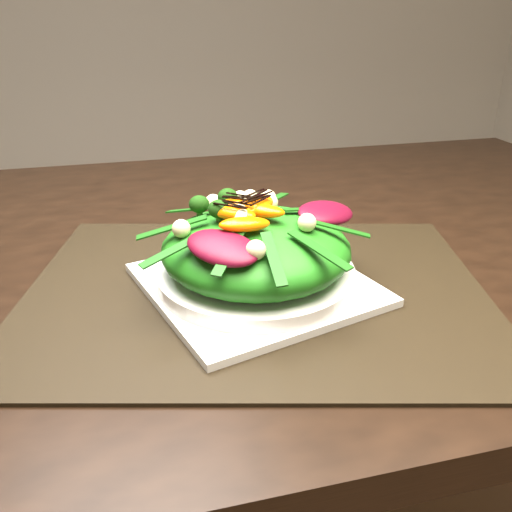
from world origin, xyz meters
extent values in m
cube|color=black|center=(0.00, 0.00, 0.73)|extent=(1.60, 0.90, 0.75)
cube|color=black|center=(0.03, -0.17, 0.75)|extent=(0.61, 0.52, 0.00)
cube|color=silver|center=(0.03, -0.17, 0.76)|extent=(0.29, 0.29, 0.01)
cylinder|color=white|center=(0.03, -0.17, 0.77)|extent=(0.28, 0.28, 0.02)
ellipsoid|color=#236D14|center=(0.03, -0.17, 0.80)|extent=(0.28, 0.28, 0.07)
ellipsoid|color=#4A0717|center=(0.12, -0.15, 0.83)|extent=(0.09, 0.08, 0.02)
ellipsoid|color=#F65A04|center=(0.01, -0.15, 0.85)|extent=(0.06, 0.02, 0.01)
sphere|color=black|center=(-0.04, -0.15, 0.85)|extent=(0.04, 0.04, 0.03)
sphere|color=#FFE9B3|center=(0.07, -0.20, 0.85)|extent=(0.02, 0.02, 0.02)
cube|color=black|center=(0.01, -0.15, 0.85)|extent=(0.04, 0.00, 0.00)
camera|label=1|loc=(-0.11, -0.70, 1.06)|focal=38.00mm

